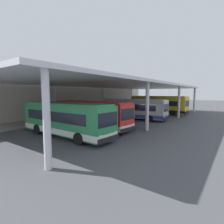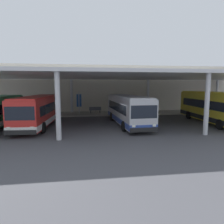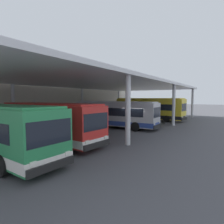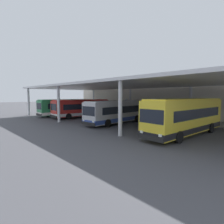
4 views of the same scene
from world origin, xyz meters
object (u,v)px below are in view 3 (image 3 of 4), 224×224
at_px(bus_far_bay, 149,109).
at_px(banner_sign, 35,111).
at_px(bus_second_bay, 48,122).
at_px(bus_middle_bay, 115,114).
at_px(trash_bin, 59,118).
at_px(bench_waiting, 47,120).

xyz_separation_m(bus_far_bay, banner_sign, (-15.20, 8.32, 0.14)).
bearing_deg(bus_second_bay, bus_middle_bay, -2.41).
height_order(bus_far_bay, trash_bin, bus_far_bay).
height_order(bus_second_bay, bench_waiting, bus_second_bay).
bearing_deg(bus_middle_bay, bench_waiting, 109.10).
relative_size(bus_second_bay, trash_bin, 10.86).
bearing_deg(bench_waiting, bus_far_bay, -35.65).
xyz_separation_m(bus_second_bay, trash_bin, (8.59, 8.75, -0.98)).
bearing_deg(bus_far_bay, bench_waiting, 144.35).
distance_m(bus_middle_bay, bench_waiting, 9.45).
xyz_separation_m(bus_second_bay, bench_waiting, (6.32, 8.49, -0.99)).
relative_size(bus_second_bay, bus_far_bay, 0.93).
relative_size(bus_middle_bay, trash_bin, 10.86).
relative_size(bus_far_bay, trash_bin, 11.69).
relative_size(trash_bin, banner_sign, 0.31).
distance_m(bus_far_bay, bench_waiting, 15.83).
xyz_separation_m(bench_waiting, banner_sign, (-2.38, -0.88, 1.32)).
height_order(bus_middle_bay, bus_far_bay, bus_far_bay).
distance_m(trash_bin, banner_sign, 4.96).
xyz_separation_m(bus_middle_bay, banner_sign, (-5.45, 8.00, 0.32)).
relative_size(bus_second_bay, banner_sign, 3.33).
bearing_deg(bus_far_bay, banner_sign, 151.30).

